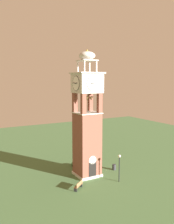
# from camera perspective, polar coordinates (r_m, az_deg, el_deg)

# --- Properties ---
(ground) EXTENTS (80.00, 80.00, 0.00)m
(ground) POSITION_cam_1_polar(r_m,az_deg,el_deg) (33.92, 0.00, -14.70)
(ground) COLOR #476B3D
(clock_tower) EXTENTS (3.55, 3.55, 16.75)m
(clock_tower) POSITION_cam_1_polar(r_m,az_deg,el_deg) (31.95, 0.00, -3.04)
(clock_tower) COLOR brown
(clock_tower) RESTS_ON ground
(park_bench) EXTENTS (1.54, 1.32, 0.95)m
(park_bench) POSITION_cam_1_polar(r_m,az_deg,el_deg) (29.76, -2.00, -16.99)
(park_bench) COLOR brown
(park_bench) RESTS_ON ground
(lamp_post) EXTENTS (0.36, 0.36, 3.54)m
(lamp_post) POSITION_cam_1_polar(r_m,az_deg,el_deg) (31.28, 7.67, -11.87)
(lamp_post) COLOR black
(lamp_post) RESTS_ON ground
(trash_bin) EXTENTS (0.52, 0.52, 0.80)m
(trash_bin) POSITION_cam_1_polar(r_m,az_deg,el_deg) (35.79, 6.43, -12.85)
(trash_bin) COLOR #2D2D33
(trash_bin) RESTS_ON ground
(shrub_near_entry) EXTENTS (1.04, 1.04, 0.64)m
(shrub_near_entry) POSITION_cam_1_polar(r_m,az_deg,el_deg) (37.15, -2.95, -12.18)
(shrub_near_entry) COLOR #336638
(shrub_near_entry) RESTS_ON ground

